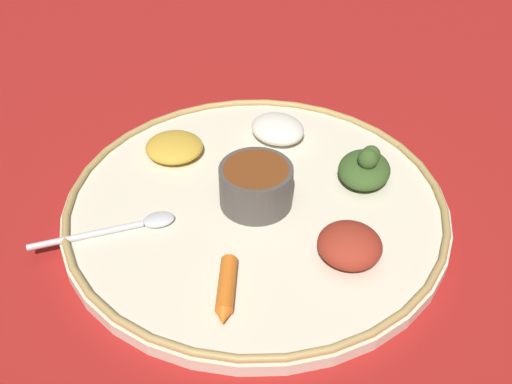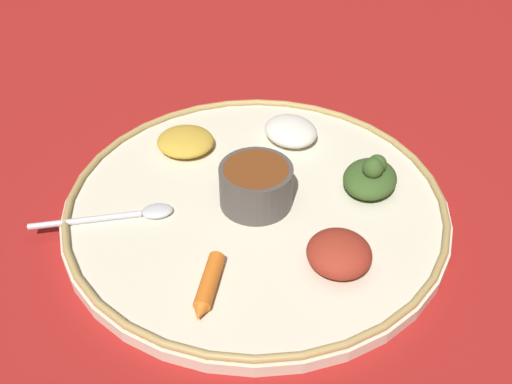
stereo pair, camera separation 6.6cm
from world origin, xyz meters
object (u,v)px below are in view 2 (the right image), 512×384
object	(u,v)px
greens_pile	(371,177)
center_bowl	(256,185)
spoon	(126,215)
carrot_near_spoon	(208,286)

from	to	relation	value
greens_pile	center_bowl	bearing A→B (deg)	-102.15
spoon	greens_pile	size ratio (longest dim) A/B	1.65
center_bowl	greens_pile	size ratio (longest dim) A/B	0.87
greens_pile	spoon	bearing A→B (deg)	-101.97
center_bowl	carrot_near_spoon	distance (m)	0.14
center_bowl	greens_pile	xyz separation A→B (m)	(0.03, 0.13, -0.01)
center_bowl	carrot_near_spoon	bearing A→B (deg)	-41.38
center_bowl	carrot_near_spoon	size ratio (longest dim) A/B	1.08
spoon	carrot_near_spoon	distance (m)	0.14
spoon	carrot_near_spoon	bearing A→B (deg)	20.46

